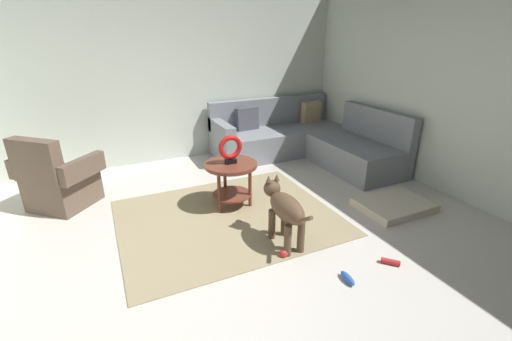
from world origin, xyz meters
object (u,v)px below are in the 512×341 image
Objects in this scene: torus_sculpture at (230,149)px; dog at (284,208)px; dog_toy_ball at (284,253)px; armchair at (58,181)px; dog_bed_mat at (394,205)px; dog_toy_bone at (348,278)px; sectional_couch at (305,141)px; side_table at (231,173)px; dog_toy_rope at (390,262)px.

torus_sculpture reaches higher than dog.
dog is 11.04× the size of dog_toy_ball.
armchair is 3.89m from dog_bed_mat.
dog_toy_bone is at bearing -73.63° from dog.
torus_sculpture reaches higher than dog_toy_ball.
armchair is at bearing -176.04° from sectional_couch.
armchair reaches higher than side_table.
dog_toy_bone is (-1.31, -0.78, -0.01)m from dog_bed_mat.
sectional_couch is at bearing 73.09° from dog_toy_rope.
armchair reaches higher than dog.
torus_sculpture is (-1.69, -1.08, 0.42)m from sectional_couch.
torus_sculpture is 4.25× the size of dog_toy_ball.
torus_sculpture is 1.81× the size of dog_toy_bone.
dog is 5.25× the size of dog_toy_rope.
dog is at bearing -79.62° from torus_sculpture.
dog_bed_mat reaches higher than dog_toy_rope.
dog_toy_rope is 0.49m from dog_toy_bone.
sectional_couch is 2.76m from dog_toy_ball.
dog_toy_rope is (0.69, -0.70, -0.35)m from dog.
dog_toy_ball is (0.06, -1.14, -0.38)m from side_table.
armchair is 5.53× the size of dog_toy_bone.
sectional_couch is 1.96m from dog_bed_mat.
armchair is at bearing 138.66° from dog.
side_table is 1.73m from dog_toy_bone.
side_table is 0.75× the size of dog_bed_mat.
sectional_couch and armchair have the same top height.
sectional_couch is at bearing 89.84° from dog_bed_mat.
dog_toy_bone is (0.20, -0.71, -0.35)m from dog.
armchair is (-3.50, -0.24, 0.03)m from sectional_couch.
sectional_couch is at bearing 32.51° from torus_sculpture.
side_table reaches higher than dog_toy_rope.
dog_toy_rope is (0.86, -1.63, -0.39)m from side_table.
armchair reaches higher than dog_toy_ball.
dog_toy_ball is 0.60m from dog_toy_bone.
dog_toy_ball is at bearing 148.45° from dog_toy_rope.
dog_toy_ball is at bearing -170.55° from dog_bed_mat.
torus_sculpture is 1.82m from dog_toy_bone.
torus_sculpture is (1.81, -0.83, 0.39)m from armchair.
sectional_couch is at bearing 46.24° from armchair.
sectional_couch reaches higher than dog.
dog is (0.17, -0.93, -0.33)m from torus_sculpture.
side_table is 0.29m from torus_sculpture.
dog_toy_bone is at bearing -6.32° from armchair.
dog_bed_mat is (1.68, -0.87, -0.37)m from side_table.
torus_sculpture is 0.41× the size of dog_bed_mat.
side_table is 0.71× the size of dog.
torus_sculpture is (-0.00, -0.00, 0.29)m from side_table.
sectional_couch is 2.52m from dog.
torus_sculpture is 1.32m from dog_toy_ball.
armchair is 6.17× the size of dog_toy_rope.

